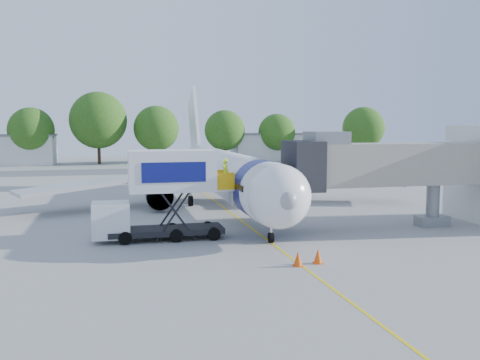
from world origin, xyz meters
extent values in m
plane|color=#989795|center=(0.00, 0.00, 0.00)|extent=(160.00, 160.00, 0.00)
cube|color=yellow|center=(0.00, 0.00, 0.01)|extent=(0.15, 70.00, 0.01)
cube|color=#59595B|center=(0.00, 42.00, 0.00)|extent=(120.00, 10.00, 0.01)
cylinder|color=silver|center=(0.00, 3.00, 3.00)|extent=(3.70, 28.00, 3.70)
sphere|color=silver|center=(0.00, -11.00, 3.00)|extent=(3.70, 3.70, 3.70)
sphere|color=gray|center=(0.00, -12.55, 3.00)|extent=(1.10, 1.10, 1.10)
cone|color=silver|center=(0.00, 20.00, 3.00)|extent=(3.70, 6.00, 3.70)
cube|color=silver|center=(0.00, 21.00, 7.20)|extent=(0.35, 7.26, 8.29)
cube|color=#ABADB0|center=(9.00, 6.50, 2.30)|extent=(16.17, 9.32, 1.42)
cube|color=#ABADB0|center=(-9.00, 6.50, 2.30)|extent=(16.17, 9.32, 1.42)
cylinder|color=#999BA0|center=(5.50, 4.50, 1.30)|extent=(2.10, 3.60, 2.10)
cylinder|color=#999BA0|center=(-5.50, 4.50, 1.30)|extent=(2.10, 3.60, 2.10)
cube|color=black|center=(0.00, -11.30, 3.45)|extent=(2.60, 1.39, 0.81)
cylinder|color=navy|center=(0.00, -8.00, 3.00)|extent=(3.73, 2.00, 3.73)
cylinder|color=silver|center=(0.00, -9.50, 0.75)|extent=(0.16, 0.16, 1.50)
cylinder|color=black|center=(0.00, -9.50, 0.32)|extent=(0.25, 0.64, 0.64)
cylinder|color=black|center=(2.60, 6.00, 0.45)|extent=(0.35, 0.90, 0.90)
cylinder|color=black|center=(-2.60, 6.00, 0.45)|extent=(0.35, 0.90, 0.90)
cube|color=gray|center=(9.00, -7.00, 4.40)|extent=(13.60, 2.60, 2.80)
cube|color=black|center=(2.90, -7.00, 4.40)|extent=(2.00, 3.20, 3.20)
cube|color=slate|center=(4.50, -7.00, 6.20)|extent=(2.40, 2.40, 0.80)
cylinder|color=slate|center=(12.50, -7.00, 1.50)|extent=(0.90, 0.90, 3.00)
cube|color=slate|center=(12.50, -7.00, 0.35)|extent=(2.20, 1.20, 0.70)
cylinder|color=black|center=(11.60, -7.00, 0.35)|extent=(0.30, 0.70, 0.70)
cylinder|color=black|center=(13.40, -7.00, 0.35)|extent=(0.30, 0.70, 0.70)
cube|color=black|center=(-6.00, -7.00, 0.55)|extent=(7.00, 2.30, 0.35)
cube|color=silver|center=(-9.30, -7.00, 1.35)|extent=(2.20, 2.20, 2.10)
cube|color=black|center=(-9.30, -7.00, 1.80)|extent=(1.90, 2.10, 0.70)
cube|color=silver|center=(-5.60, -7.00, 4.25)|extent=(5.20, 2.40, 2.50)
cube|color=navy|center=(-5.60, -8.22, 4.25)|extent=(3.80, 0.04, 1.20)
cube|color=silver|center=(-2.45, -7.00, 3.05)|extent=(1.10, 2.20, 0.10)
cube|color=#E2A50B|center=(-2.45, -8.05, 3.60)|extent=(1.10, 0.06, 1.10)
cube|color=#E2A50B|center=(-2.45, -5.95, 3.60)|extent=(1.10, 0.06, 1.10)
cylinder|color=black|center=(-3.20, -8.05, 0.40)|extent=(0.80, 0.25, 0.80)
cylinder|color=black|center=(-3.20, -5.95, 0.40)|extent=(0.80, 0.25, 0.80)
cylinder|color=black|center=(-8.50, -8.05, 0.40)|extent=(0.80, 0.25, 0.80)
cylinder|color=black|center=(-8.50, -5.95, 0.40)|extent=(0.80, 0.25, 0.80)
imported|color=#C2E718|center=(-2.23, -7.00, 4.03)|extent=(0.57, 0.75, 1.85)
cube|color=silver|center=(0.83, -18.41, 0.69)|extent=(3.88, 3.06, 1.38)
cube|color=navy|center=(0.83, -18.41, 1.13)|extent=(2.49, 2.35, 0.34)
cylinder|color=black|center=(-0.13, -19.62, 0.34)|extent=(0.73, 0.51, 0.69)
cylinder|color=black|center=(-0.71, -18.36, 0.34)|extent=(0.73, 0.51, 0.69)
cylinder|color=black|center=(2.38, -18.46, 0.34)|extent=(0.73, 0.51, 0.69)
cylinder|color=black|center=(1.80, -17.21, 0.34)|extent=(0.73, 0.51, 0.69)
cone|color=#DF4A0B|center=(0.96, -14.62, 0.39)|extent=(0.48, 0.48, 0.77)
cube|color=#DF4A0B|center=(0.96, -14.62, 0.02)|extent=(0.44, 0.44, 0.04)
cone|color=#DF4A0B|center=(-0.22, -14.90, 0.38)|extent=(0.48, 0.48, 0.77)
cube|color=#DF4A0B|center=(-0.22, -14.90, 0.02)|extent=(0.44, 0.44, 0.04)
cube|color=silver|center=(-28.00, 60.00, 2.50)|extent=(18.00, 8.00, 5.00)
cube|color=silver|center=(22.00, 62.00, 2.50)|extent=(16.00, 7.00, 5.00)
cube|color=slate|center=(22.00, 62.00, 5.15)|extent=(16.40, 7.40, 0.30)
cylinder|color=#382314|center=(-22.55, 58.06, 1.75)|extent=(0.56, 0.56, 3.51)
sphere|color=#224B14|center=(-22.55, 58.06, 6.04)|extent=(7.79, 7.79, 7.79)
cylinder|color=#382314|center=(-11.38, 58.19, 2.25)|extent=(0.56, 0.56, 4.50)
sphere|color=#224B14|center=(-11.38, 58.19, 7.75)|extent=(10.00, 10.00, 10.00)
cylinder|color=#382314|center=(-1.29, 57.68, 1.83)|extent=(0.56, 0.56, 3.66)
sphere|color=#224B14|center=(-1.29, 57.68, 6.30)|extent=(8.13, 8.13, 8.13)
cylinder|color=#382314|center=(11.59, 59.19, 1.71)|extent=(0.56, 0.56, 3.42)
sphere|color=#224B14|center=(11.59, 59.19, 5.89)|extent=(7.60, 7.60, 7.60)
cylinder|color=#382314|center=(21.88, 59.26, 1.60)|extent=(0.56, 0.56, 3.20)
sphere|color=#224B14|center=(21.88, 59.26, 5.50)|extent=(7.10, 7.10, 7.10)
cylinder|color=#382314|center=(38.47, 56.03, 1.83)|extent=(0.56, 0.56, 3.67)
sphere|color=#224B14|center=(38.47, 56.03, 6.31)|extent=(8.15, 8.15, 8.15)
camera|label=1|loc=(-9.13, -39.63, 7.09)|focal=40.00mm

